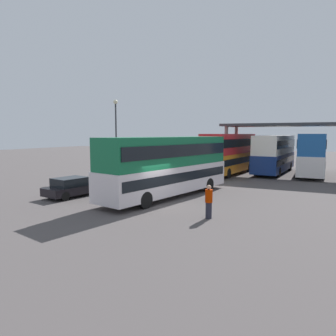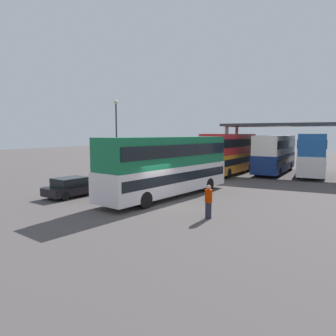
{
  "view_description": "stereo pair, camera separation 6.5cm",
  "coord_description": "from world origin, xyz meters",
  "px_view_note": "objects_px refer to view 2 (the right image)",
  "views": [
    {
      "loc": [
        9.09,
        -16.15,
        4.34
      ],
      "look_at": [
        -0.65,
        2.8,
        2.0
      ],
      "focal_mm": 33.33,
      "sensor_mm": 36.0,
      "label": 1
    },
    {
      "loc": [
        9.15,
        -16.13,
        4.34
      ],
      "look_at": [
        -0.65,
        2.8,
        2.0
      ],
      "focal_mm": 33.33,
      "sensor_mm": 36.0,
      "label": 2
    }
  ],
  "objects_px": {
    "parked_hatchback": "(72,187)",
    "lamppost_tall": "(116,128)",
    "double_decker_mid_row": "(275,153)",
    "pedestrian_waiting": "(208,202)",
    "double_decker_main": "(168,164)",
    "double_decker_far_right": "(313,153)",
    "double_decker_near_canopy": "(230,152)"
  },
  "relations": [
    {
      "from": "double_decker_main",
      "to": "pedestrian_waiting",
      "type": "xyz_separation_m",
      "value": [
        4.43,
        -4.05,
        -1.39
      ]
    },
    {
      "from": "double_decker_far_right",
      "to": "lamppost_tall",
      "type": "bearing_deg",
      "value": 116.07
    },
    {
      "from": "double_decker_main",
      "to": "double_decker_mid_row",
      "type": "distance_m",
      "value": 17.56
    },
    {
      "from": "double_decker_mid_row",
      "to": "lamppost_tall",
      "type": "distance_m",
      "value": 17.49
    },
    {
      "from": "parked_hatchback",
      "to": "lamppost_tall",
      "type": "height_order",
      "value": "lamppost_tall"
    },
    {
      "from": "lamppost_tall",
      "to": "parked_hatchback",
      "type": "bearing_deg",
      "value": -68.86
    },
    {
      "from": "double_decker_main",
      "to": "double_decker_near_canopy",
      "type": "xyz_separation_m",
      "value": [
        0.31,
        13.87,
        0.1
      ]
    },
    {
      "from": "parked_hatchback",
      "to": "lamppost_tall",
      "type": "distance_m",
      "value": 12.33
    },
    {
      "from": "double_decker_main",
      "to": "double_decker_far_right",
      "type": "relative_size",
      "value": 1.05
    },
    {
      "from": "double_decker_mid_row",
      "to": "pedestrian_waiting",
      "type": "bearing_deg",
      "value": -176.78
    },
    {
      "from": "pedestrian_waiting",
      "to": "double_decker_mid_row",
      "type": "bearing_deg",
      "value": 148.32
    },
    {
      "from": "double_decker_near_canopy",
      "to": "double_decker_mid_row",
      "type": "bearing_deg",
      "value": -48.18
    },
    {
      "from": "double_decker_near_canopy",
      "to": "lamppost_tall",
      "type": "distance_m",
      "value": 12.36
    },
    {
      "from": "double_decker_far_right",
      "to": "double_decker_main",
      "type": "bearing_deg",
      "value": 153.07
    },
    {
      "from": "lamppost_tall",
      "to": "double_decker_near_canopy",
      "type": "bearing_deg",
      "value": 30.55
    },
    {
      "from": "double_decker_main",
      "to": "pedestrian_waiting",
      "type": "relative_size",
      "value": 6.7
    },
    {
      "from": "double_decker_mid_row",
      "to": "pedestrian_waiting",
      "type": "height_order",
      "value": "double_decker_mid_row"
    },
    {
      "from": "double_decker_near_canopy",
      "to": "double_decker_far_right",
      "type": "xyz_separation_m",
      "value": [
        7.97,
        3.35,
        0.01
      ]
    },
    {
      "from": "double_decker_main",
      "to": "lamppost_tall",
      "type": "height_order",
      "value": "lamppost_tall"
    },
    {
      "from": "parked_hatchback",
      "to": "lamppost_tall",
      "type": "relative_size",
      "value": 0.52
    },
    {
      "from": "double_decker_main",
      "to": "pedestrian_waiting",
      "type": "height_order",
      "value": "double_decker_main"
    },
    {
      "from": "double_decker_near_canopy",
      "to": "pedestrian_waiting",
      "type": "height_order",
      "value": "double_decker_near_canopy"
    },
    {
      "from": "double_decker_main",
      "to": "lamppost_tall",
      "type": "xyz_separation_m",
      "value": [
        -10.1,
        7.72,
        2.67
      ]
    },
    {
      "from": "double_decker_near_canopy",
      "to": "double_decker_far_right",
      "type": "bearing_deg",
      "value": -61.92
    },
    {
      "from": "double_decker_mid_row",
      "to": "double_decker_far_right",
      "type": "xyz_separation_m",
      "value": [
        3.78,
        0.24,
        0.1
      ]
    },
    {
      "from": "double_decker_mid_row",
      "to": "pedestrian_waiting",
      "type": "relative_size",
      "value": 6.05
    },
    {
      "from": "double_decker_main",
      "to": "lamppost_tall",
      "type": "relative_size",
      "value": 1.49
    },
    {
      "from": "double_decker_near_canopy",
      "to": "double_decker_mid_row",
      "type": "height_order",
      "value": "double_decker_near_canopy"
    },
    {
      "from": "lamppost_tall",
      "to": "double_decker_far_right",
      "type": "bearing_deg",
      "value": 27.32
    },
    {
      "from": "parked_hatchback",
      "to": "double_decker_far_right",
      "type": "height_order",
      "value": "double_decker_far_right"
    },
    {
      "from": "double_decker_far_right",
      "to": "lamppost_tall",
      "type": "relative_size",
      "value": 1.42
    },
    {
      "from": "double_decker_near_canopy",
      "to": "double_decker_far_right",
      "type": "relative_size",
      "value": 0.93
    }
  ]
}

